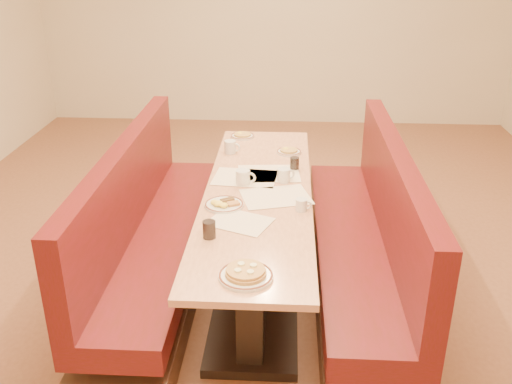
# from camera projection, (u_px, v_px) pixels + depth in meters

# --- Properties ---
(ground) EXTENTS (8.00, 8.00, 0.00)m
(ground) POSITION_uv_depth(u_px,v_px,m) (258.00, 287.00, 4.06)
(ground) COLOR #9E6647
(ground) RESTS_ON ground
(room_envelope) EXTENTS (6.04, 8.04, 2.82)m
(room_envelope) POSITION_uv_depth(u_px,v_px,m) (258.00, 4.00, 3.27)
(room_envelope) COLOR beige
(room_envelope) RESTS_ON ground
(diner_table) EXTENTS (0.70, 2.50, 0.75)m
(diner_table) POSITION_uv_depth(u_px,v_px,m) (258.00, 241.00, 3.91)
(diner_table) COLOR black
(diner_table) RESTS_ON ground
(booth_left) EXTENTS (0.55, 2.50, 1.05)m
(booth_left) POSITION_uv_depth(u_px,v_px,m) (153.00, 240.00, 3.95)
(booth_left) COLOR #4C3326
(booth_left) RESTS_ON ground
(booth_right) EXTENTS (0.55, 2.50, 1.05)m
(booth_right) POSITION_uv_depth(u_px,v_px,m) (365.00, 246.00, 3.87)
(booth_right) COLOR #4C3326
(booth_right) RESTS_ON ground
(placemat_near_left) EXTENTS (0.42, 0.38, 0.00)m
(placemat_near_left) POSITION_uv_depth(u_px,v_px,m) (240.00, 222.00, 3.35)
(placemat_near_left) COLOR beige
(placemat_near_left) RESTS_ON diner_table
(placemat_near_right) EXTENTS (0.50, 0.42, 0.00)m
(placemat_near_right) POSITION_uv_depth(u_px,v_px,m) (276.00, 197.00, 3.67)
(placemat_near_right) COLOR beige
(placemat_near_right) RESTS_ON diner_table
(placemat_far_left) EXTENTS (0.46, 0.36, 0.00)m
(placemat_far_left) POSITION_uv_depth(u_px,v_px,m) (245.00, 178.00, 3.96)
(placemat_far_left) COLOR beige
(placemat_far_left) RESTS_ON diner_table
(placemat_far_right) EXTENTS (0.46, 0.36, 0.00)m
(placemat_far_right) POSITION_uv_depth(u_px,v_px,m) (269.00, 173.00, 4.03)
(placemat_far_right) COLOR beige
(placemat_far_right) RESTS_ON diner_table
(pancake_plate) EXTENTS (0.27, 0.27, 0.06)m
(pancake_plate) POSITION_uv_depth(u_px,v_px,m) (246.00, 274.00, 2.80)
(pancake_plate) COLOR silver
(pancake_plate) RESTS_ON diner_table
(eggs_plate) EXTENTS (0.25, 0.25, 0.05)m
(eggs_plate) POSITION_uv_depth(u_px,v_px,m) (224.00, 204.00, 3.54)
(eggs_plate) COLOR silver
(eggs_plate) RESTS_ON diner_table
(extra_plate_mid) EXTENTS (0.19, 0.19, 0.04)m
(extra_plate_mid) POSITION_uv_depth(u_px,v_px,m) (289.00, 151.00, 4.41)
(extra_plate_mid) COLOR silver
(extra_plate_mid) RESTS_ON diner_table
(extra_plate_far) EXTENTS (0.20, 0.20, 0.04)m
(extra_plate_far) POSITION_uv_depth(u_px,v_px,m) (242.00, 136.00, 4.76)
(extra_plate_far) COLOR silver
(extra_plate_far) RESTS_ON diner_table
(coffee_mug_a) EXTENTS (0.10, 0.07, 0.08)m
(coffee_mug_a) POSITION_uv_depth(u_px,v_px,m) (302.00, 205.00, 3.48)
(coffee_mug_a) COLOR silver
(coffee_mug_a) RESTS_ON diner_table
(coffee_mug_b) EXTENTS (0.14, 0.10, 0.10)m
(coffee_mug_b) POSITION_uv_depth(u_px,v_px,m) (243.00, 177.00, 3.84)
(coffee_mug_b) COLOR silver
(coffee_mug_b) RESTS_ON diner_table
(coffee_mug_c) EXTENTS (0.12, 0.09, 0.10)m
(coffee_mug_c) POSITION_uv_depth(u_px,v_px,m) (284.00, 175.00, 3.88)
(coffee_mug_c) COLOR silver
(coffee_mug_c) RESTS_ON diner_table
(coffee_mug_d) EXTENTS (0.13, 0.09, 0.10)m
(coffee_mug_d) POSITION_uv_depth(u_px,v_px,m) (231.00, 147.00, 4.40)
(coffee_mug_d) COLOR silver
(coffee_mug_d) RESTS_ON diner_table
(soda_tumbler_near) EXTENTS (0.07, 0.07, 0.10)m
(soda_tumbler_near) POSITION_uv_depth(u_px,v_px,m) (209.00, 230.00, 3.16)
(soda_tumbler_near) COLOR black
(soda_tumbler_near) RESTS_ON diner_table
(soda_tumbler_mid) EXTENTS (0.07, 0.07, 0.09)m
(soda_tumbler_mid) POSITION_uv_depth(u_px,v_px,m) (294.00, 163.00, 4.09)
(soda_tumbler_mid) COLOR black
(soda_tumbler_mid) RESTS_ON diner_table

